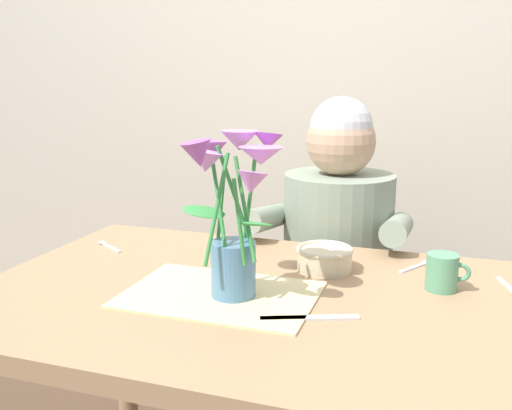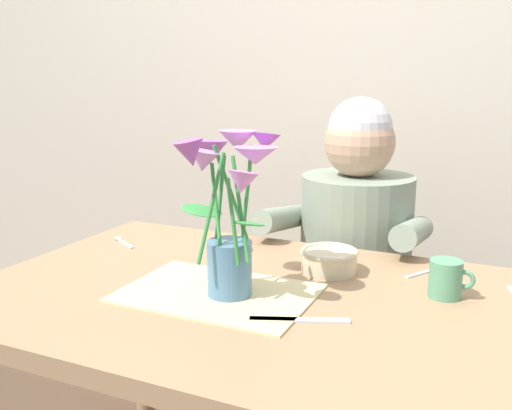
{
  "view_description": "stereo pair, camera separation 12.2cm",
  "coord_description": "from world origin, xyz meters",
  "px_view_note": "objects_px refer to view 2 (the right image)",
  "views": [
    {
      "loc": [
        0.37,
        -1.08,
        1.19
      ],
      "look_at": [
        -0.01,
        0.05,
        0.92
      ],
      "focal_mm": 39.76,
      "sensor_mm": 36.0,
      "label": 1
    },
    {
      "loc": [
        0.49,
        -1.04,
        1.19
      ],
      "look_at": [
        -0.01,
        0.05,
        0.92
      ],
      "focal_mm": 39.76,
      "sensor_mm": 36.0,
      "label": 2
    }
  ],
  "objects_px": {
    "flower_vase": "(229,205)",
    "ceramic_mug": "(446,279)",
    "seated_person": "(354,282)",
    "ceramic_bowl": "(329,260)",
    "dinner_knife": "(300,320)"
  },
  "relations": [
    {
      "from": "flower_vase",
      "to": "ceramic_mug",
      "type": "height_order",
      "value": "flower_vase"
    },
    {
      "from": "seated_person",
      "to": "flower_vase",
      "type": "bearing_deg",
      "value": -97.69
    },
    {
      "from": "seated_person",
      "to": "ceramic_mug",
      "type": "height_order",
      "value": "seated_person"
    },
    {
      "from": "seated_person",
      "to": "dinner_knife",
      "type": "xyz_separation_m",
      "value": [
        0.08,
        -0.71,
        0.18
      ]
    },
    {
      "from": "dinner_knife",
      "to": "ceramic_mug",
      "type": "relative_size",
      "value": 2.04
    },
    {
      "from": "dinner_knife",
      "to": "ceramic_bowl",
      "type": "bearing_deg",
      "value": 75.07
    },
    {
      "from": "flower_vase",
      "to": "ceramic_bowl",
      "type": "bearing_deg",
      "value": 58.06
    },
    {
      "from": "seated_person",
      "to": "ceramic_bowl",
      "type": "height_order",
      "value": "seated_person"
    },
    {
      "from": "dinner_knife",
      "to": "ceramic_mug",
      "type": "height_order",
      "value": "ceramic_mug"
    },
    {
      "from": "flower_vase",
      "to": "dinner_knife",
      "type": "distance_m",
      "value": 0.27
    },
    {
      "from": "seated_person",
      "to": "ceramic_bowl",
      "type": "xyz_separation_m",
      "value": [
        0.05,
        -0.42,
        0.21
      ]
    },
    {
      "from": "seated_person",
      "to": "ceramic_mug",
      "type": "xyz_separation_m",
      "value": [
        0.31,
        -0.47,
        0.22
      ]
    },
    {
      "from": "seated_person",
      "to": "dinner_knife",
      "type": "bearing_deg",
      "value": -82.83
    },
    {
      "from": "seated_person",
      "to": "ceramic_mug",
      "type": "bearing_deg",
      "value": -55.56
    },
    {
      "from": "flower_vase",
      "to": "ceramic_mug",
      "type": "relative_size",
      "value": 3.7
    }
  ]
}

